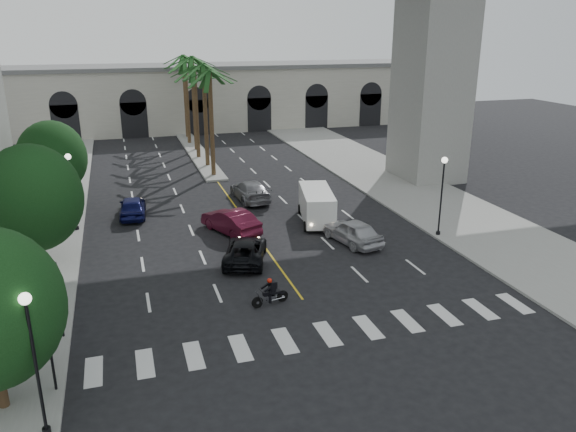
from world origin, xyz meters
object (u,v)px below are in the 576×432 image
(lamp_post_left_near, at_px, (34,353))
(traffic_signal_far, at_px, (57,288))
(motorcycle_rider, at_px, (271,292))
(car_e, at_px, (132,207))
(lamp_post_right, at_px, (442,190))
(traffic_signal_near, at_px, (48,334))
(car_a, at_px, (353,231))
(cargo_van, at_px, (317,205))
(car_b, at_px, (231,221))
(car_c, at_px, (245,251))
(pedestrian_a, at_px, (15,296))
(lamp_post_left_far, at_px, (71,186))
(car_d, at_px, (250,191))

(lamp_post_left_near, relative_size, traffic_signal_far, 1.47)
(motorcycle_rider, height_order, car_e, car_e)
(traffic_signal_far, bearing_deg, lamp_post_right, 15.98)
(lamp_post_left_near, distance_m, traffic_signal_far, 6.54)
(traffic_signal_near, height_order, car_a, traffic_signal_near)
(car_e, relative_size, cargo_van, 0.78)
(lamp_post_left_near, distance_m, car_b, 20.46)
(car_c, bearing_deg, pedestrian_a, 34.77)
(lamp_post_left_far, bearing_deg, traffic_signal_far, -89.60)
(lamp_post_right, relative_size, car_a, 1.15)
(traffic_signal_near, relative_size, pedestrian_a, 1.88)
(car_c, bearing_deg, lamp_post_left_near, 71.24)
(traffic_signal_far, xyz_separation_m, car_e, (3.66, 16.65, -1.75))
(motorcycle_rider, distance_m, car_c, 5.66)
(car_b, distance_m, car_e, 8.18)
(motorcycle_rider, height_order, pedestrian_a, pedestrian_a)
(car_a, distance_m, car_d, 11.81)
(car_e, relative_size, pedestrian_a, 2.31)
(car_b, height_order, car_e, car_b)
(car_a, relative_size, pedestrian_a, 2.40)
(lamp_post_right, xyz_separation_m, traffic_signal_near, (-22.70, -10.50, -0.71))
(car_b, bearing_deg, cargo_van, 160.51)
(lamp_post_left_far, bearing_deg, lamp_post_right, -19.33)
(car_a, relative_size, car_d, 0.86)
(traffic_signal_near, height_order, cargo_van, traffic_signal_near)
(car_b, distance_m, cargo_van, 6.26)
(cargo_van, bearing_deg, car_b, -164.14)
(car_e, height_order, pedestrian_a, pedestrian_a)
(car_d, height_order, cargo_van, cargo_van)
(lamp_post_left_far, height_order, car_c, lamp_post_left_far)
(lamp_post_left_far, height_order, traffic_signal_near, lamp_post_left_far)
(traffic_signal_near, bearing_deg, lamp_post_right, 24.82)
(car_e, bearing_deg, traffic_signal_near, 83.89)
(motorcycle_rider, relative_size, car_b, 0.40)
(car_c, height_order, car_e, car_e)
(lamp_post_right, bearing_deg, cargo_van, 142.52)
(traffic_signal_near, height_order, car_d, traffic_signal_near)
(lamp_post_left_near, relative_size, motorcycle_rider, 2.71)
(traffic_signal_far, distance_m, motorcycle_rider, 9.83)
(lamp_post_left_near, xyz_separation_m, motorcycle_rider, (9.74, 6.99, -2.57))
(lamp_post_right, bearing_deg, pedestrian_a, -171.48)
(car_b, bearing_deg, car_c, 65.24)
(car_d, relative_size, cargo_van, 0.95)
(lamp_post_left_far, distance_m, car_d, 13.63)
(car_b, relative_size, pedestrian_a, 2.54)
(traffic_signal_near, relative_size, car_e, 0.81)
(lamp_post_left_far, bearing_deg, traffic_signal_near, -89.69)
(car_d, bearing_deg, lamp_post_right, 126.95)
(car_d, xyz_separation_m, car_e, (-9.14, -1.52, -0.02))
(motorcycle_rider, distance_m, pedestrian_a, 12.06)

